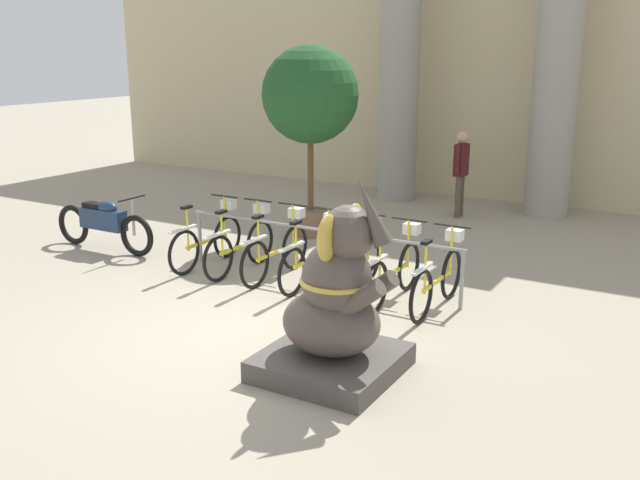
{
  "coord_description": "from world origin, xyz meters",
  "views": [
    {
      "loc": [
        4.53,
        -6.03,
        3.12
      ],
      "look_at": [
        0.6,
        0.7,
        1.0
      ],
      "focal_mm": 40.0,
      "sensor_mm": 36.0,
      "label": 1
    }
  ],
  "objects": [
    {
      "name": "motorcycle",
      "position": [
        -3.88,
        1.64,
        0.45
      ],
      "size": [
        2.05,
        0.55,
        0.92
      ],
      "color": "black",
      "rests_on": "ground_plane"
    },
    {
      "name": "column_right",
      "position": [
        1.56,
        7.6,
        2.62
      ],
      "size": [
        1.02,
        1.02,
        5.16
      ],
      "color": "gray",
      "rests_on": "ground_plane"
    },
    {
      "name": "bicycle_1",
      "position": [
        -1.36,
        1.84,
        0.39
      ],
      "size": [
        0.48,
        1.65,
        0.98
      ],
      "color": "black",
      "rests_on": "ground_plane"
    },
    {
      "name": "ground_plane",
      "position": [
        0.0,
        0.0,
        0.0
      ],
      "size": [
        60.0,
        60.0,
        0.0
      ],
      "primitive_type": "plane",
      "color": "#9E937F"
    },
    {
      "name": "person_pedestrian",
      "position": [
        0.17,
        6.65,
        0.96
      ],
      "size": [
        0.21,
        0.47,
        1.61
      ],
      "color": "brown",
      "rests_on": "ground_plane"
    },
    {
      "name": "bicycle_4",
      "position": [
        0.43,
        1.87,
        0.39
      ],
      "size": [
        0.48,
        1.65,
        0.98
      ],
      "color": "black",
      "rests_on": "ground_plane"
    },
    {
      "name": "bike_rack",
      "position": [
        -0.17,
        1.95,
        0.62
      ],
      "size": [
        4.18,
        0.05,
        0.77
      ],
      "color": "gray",
      "rests_on": "ground_plane"
    },
    {
      "name": "bicycle_5",
      "position": [
        1.03,
        1.84,
        0.39
      ],
      "size": [
        0.48,
        1.65,
        0.98
      ],
      "color": "black",
      "rests_on": "ground_plane"
    },
    {
      "name": "bicycle_0",
      "position": [
        -1.96,
        1.83,
        0.39
      ],
      "size": [
        0.48,
        1.65,
        0.98
      ],
      "color": "black",
      "rests_on": "ground_plane"
    },
    {
      "name": "potted_tree",
      "position": [
        -1.55,
        4.08,
        2.29
      ],
      "size": [
        1.59,
        1.59,
        3.16
      ],
      "color": "brown",
      "rests_on": "ground_plane"
    },
    {
      "name": "bicycle_2",
      "position": [
        -0.77,
        1.86,
        0.39
      ],
      "size": [
        0.48,
        1.65,
        0.98
      ],
      "color": "black",
      "rests_on": "ground_plane"
    },
    {
      "name": "column_left",
      "position": [
        -1.56,
        7.6,
        2.62
      ],
      "size": [
        1.02,
        1.02,
        5.16
      ],
      "color": "gray",
      "rests_on": "ground_plane"
    },
    {
      "name": "bicycle_3",
      "position": [
        -0.17,
        1.84,
        0.39
      ],
      "size": [
        0.48,
        1.65,
        0.98
      ],
      "color": "black",
      "rests_on": "ground_plane"
    },
    {
      "name": "bicycle_6",
      "position": [
        1.62,
        1.81,
        0.39
      ],
      "size": [
        0.48,
        1.65,
        0.98
      ],
      "color": "black",
      "rests_on": "ground_plane"
    },
    {
      "name": "building_facade",
      "position": [
        0.0,
        8.6,
        3.0
      ],
      "size": [
        20.0,
        0.2,
        6.0
      ],
      "color": "#C6B78E",
      "rests_on": "ground_plane"
    },
    {
      "name": "elephant_statue",
      "position": [
        1.41,
        -0.39,
        0.67
      ],
      "size": [
        1.27,
        1.27,
        2.01
      ],
      "color": "#4C4742",
      "rests_on": "ground_plane"
    }
  ]
}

